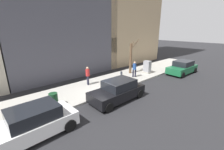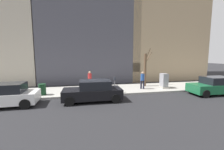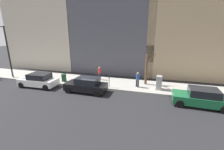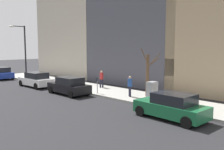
# 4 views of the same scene
# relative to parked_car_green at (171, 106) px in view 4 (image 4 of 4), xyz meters

# --- Properties ---
(ground_plane) EXTENTS (120.00, 120.00, 0.00)m
(ground_plane) POSITION_rel_parked_car_green_xyz_m (1.30, 10.73, -0.74)
(ground_plane) COLOR #232326
(sidewalk) EXTENTS (4.00, 36.00, 0.15)m
(sidewalk) POSITION_rel_parked_car_green_xyz_m (3.30, 10.73, -0.66)
(sidewalk) COLOR #9E9B93
(sidewalk) RESTS_ON ground
(parked_car_green) EXTENTS (2.07, 4.27, 1.52)m
(parked_car_green) POSITION_rel_parked_car_green_xyz_m (0.00, 0.00, 0.00)
(parked_car_green) COLOR #196038
(parked_car_green) RESTS_ON ground
(parked_car_black) EXTENTS (1.95, 4.21, 1.52)m
(parked_car_black) POSITION_rel_parked_car_green_xyz_m (0.21, 10.35, 0.00)
(parked_car_black) COLOR black
(parked_car_black) RESTS_ON ground
(parked_car_white) EXTENTS (2.02, 4.25, 1.52)m
(parked_car_white) POSITION_rel_parked_car_green_xyz_m (0.16, 16.13, 0.00)
(parked_car_white) COLOR white
(parked_car_white) RESTS_ON ground
(parked_car_blue) EXTENTS (1.95, 4.22, 1.52)m
(parked_car_blue) POSITION_rel_parked_car_green_xyz_m (0.02, 25.12, 0.00)
(parked_car_blue) COLOR #1E389E
(parked_car_blue) RESTS_ON ground
(parking_meter) EXTENTS (0.14, 0.10, 1.35)m
(parking_meter) POSITION_rel_parked_car_green_xyz_m (1.75, 8.39, 0.24)
(parking_meter) COLOR slate
(parking_meter) RESTS_ON sidewalk
(utility_box) EXTENTS (0.83, 0.61, 1.43)m
(utility_box) POSITION_rel_parked_car_green_xyz_m (2.60, 3.26, 0.11)
(utility_box) COLOR #A8A399
(utility_box) RESTS_ON sidewalk
(streetlamp) EXTENTS (1.97, 0.32, 6.50)m
(streetlamp) POSITION_rel_parked_car_green_xyz_m (1.58, 21.80, 3.28)
(streetlamp) COLOR black
(streetlamp) RESTS_ON sidewalk
(bare_tree) EXTENTS (1.62, 1.07, 3.88)m
(bare_tree) POSITION_rel_parked_car_green_xyz_m (3.90, 4.66, 1.22)
(bare_tree) COLOR brown
(bare_tree) RESTS_ON sidewalk
(trash_bin) EXTENTS (0.56, 0.56, 0.90)m
(trash_bin) POSITION_rel_parked_car_green_xyz_m (2.20, 14.27, -0.14)
(trash_bin) COLOR #14381E
(trash_bin) RESTS_ON sidewalk
(pedestrian_near_meter) EXTENTS (0.36, 0.36, 1.66)m
(pedestrian_near_meter) POSITION_rel_parked_car_green_xyz_m (2.66, 5.47, 0.35)
(pedestrian_near_meter) COLOR #1E1E2D
(pedestrian_near_meter) RESTS_ON sidewalk
(pedestrian_midblock) EXTENTS (0.38, 0.36, 1.66)m
(pedestrian_midblock) POSITION_rel_parked_car_green_xyz_m (4.05, 10.36, 0.35)
(pedestrian_midblock) COLOR #1E1E2D
(pedestrian_midblock) RESTS_ON sidewalk
(office_block_center) EXTENTS (11.93, 11.93, 14.60)m
(office_block_center) POSITION_rel_parked_car_green_xyz_m (12.76, 9.96, 6.57)
(office_block_center) COLOR #4C4C56
(office_block_center) RESTS_ON ground
(office_tower_right) EXTENTS (11.74, 11.74, 17.68)m
(office_tower_right) POSITION_rel_parked_car_green_xyz_m (12.67, 21.89, 8.11)
(office_tower_right) COLOR #BCB29E
(office_tower_right) RESTS_ON ground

